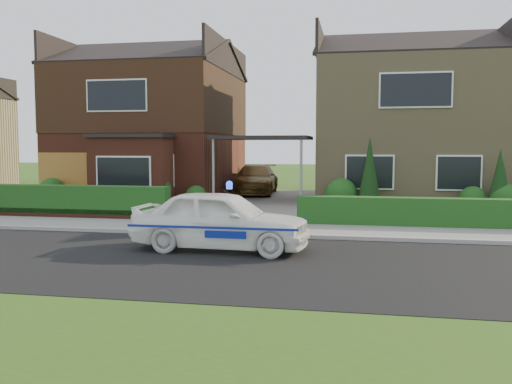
# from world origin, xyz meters

# --- Properties ---
(ground) EXTENTS (120.00, 120.00, 0.00)m
(ground) POSITION_xyz_m (0.00, 0.00, 0.00)
(ground) COLOR #295015
(ground) RESTS_ON ground
(road) EXTENTS (60.00, 6.00, 0.02)m
(road) POSITION_xyz_m (0.00, 0.00, 0.00)
(road) COLOR black
(road) RESTS_ON ground
(kerb) EXTENTS (60.00, 0.16, 0.12)m
(kerb) POSITION_xyz_m (0.00, 3.05, 0.06)
(kerb) COLOR #9E9993
(kerb) RESTS_ON ground
(sidewalk) EXTENTS (60.00, 2.00, 0.10)m
(sidewalk) POSITION_xyz_m (0.00, 4.10, 0.05)
(sidewalk) COLOR slate
(sidewalk) RESTS_ON ground
(grass_verge) EXTENTS (60.00, 4.00, 0.01)m
(grass_verge) POSITION_xyz_m (0.00, -5.00, 0.00)
(grass_verge) COLOR #295015
(grass_verge) RESTS_ON ground
(driveway) EXTENTS (3.80, 12.00, 0.12)m
(driveway) POSITION_xyz_m (0.00, 11.00, 0.06)
(driveway) COLOR #666059
(driveway) RESTS_ON ground
(house_left) EXTENTS (7.50, 9.53, 7.25)m
(house_left) POSITION_xyz_m (-5.78, 13.90, 3.81)
(house_left) COLOR brown
(house_left) RESTS_ON ground
(house_right) EXTENTS (7.50, 8.06, 7.25)m
(house_right) POSITION_xyz_m (5.80, 13.99, 3.66)
(house_right) COLOR #99835E
(house_right) RESTS_ON ground
(carport_link) EXTENTS (3.80, 3.00, 2.77)m
(carport_link) POSITION_xyz_m (0.00, 10.95, 2.66)
(carport_link) COLOR black
(carport_link) RESTS_ON ground
(garage_door) EXTENTS (2.20, 0.10, 2.10)m
(garage_door) POSITION_xyz_m (-8.25, 9.96, 1.05)
(garage_door) COLOR brown
(garage_door) RESTS_ON ground
(dwarf_wall) EXTENTS (7.70, 0.25, 0.36)m
(dwarf_wall) POSITION_xyz_m (-5.80, 5.30, 0.18)
(dwarf_wall) COLOR brown
(dwarf_wall) RESTS_ON ground
(hedge_left) EXTENTS (7.50, 0.55, 0.90)m
(hedge_left) POSITION_xyz_m (-5.80, 5.45, 0.00)
(hedge_left) COLOR #133E17
(hedge_left) RESTS_ON ground
(hedge_right) EXTENTS (7.50, 0.55, 0.80)m
(hedge_right) POSITION_xyz_m (5.80, 5.35, 0.00)
(hedge_right) COLOR #133E17
(hedge_right) RESTS_ON ground
(shrub_left_far) EXTENTS (1.08, 1.08, 1.08)m
(shrub_left_far) POSITION_xyz_m (-8.50, 9.50, 0.54)
(shrub_left_far) COLOR #133E17
(shrub_left_far) RESTS_ON ground
(shrub_left_mid) EXTENTS (1.32, 1.32, 1.32)m
(shrub_left_mid) POSITION_xyz_m (-4.00, 9.30, 0.66)
(shrub_left_mid) COLOR #133E17
(shrub_left_mid) RESTS_ON ground
(shrub_left_near) EXTENTS (0.84, 0.84, 0.84)m
(shrub_left_near) POSITION_xyz_m (-2.40, 9.60, 0.42)
(shrub_left_near) COLOR #133E17
(shrub_left_near) RESTS_ON ground
(shrub_right_near) EXTENTS (1.20, 1.20, 1.20)m
(shrub_right_near) POSITION_xyz_m (3.20, 9.40, 0.60)
(shrub_right_near) COLOR #133E17
(shrub_right_near) RESTS_ON ground
(shrub_right_mid) EXTENTS (0.96, 0.96, 0.96)m
(shrub_right_mid) POSITION_xyz_m (7.80, 9.50, 0.48)
(shrub_right_mid) COLOR #133E17
(shrub_right_mid) RESTS_ON ground
(shrub_right_far) EXTENTS (1.08, 1.08, 1.08)m
(shrub_right_far) POSITION_xyz_m (8.80, 9.20, 0.54)
(shrub_right_far) COLOR #133E17
(shrub_right_far) RESTS_ON ground
(conifer_a) EXTENTS (0.90, 0.90, 2.60)m
(conifer_a) POSITION_xyz_m (4.20, 9.20, 1.30)
(conifer_a) COLOR black
(conifer_a) RESTS_ON ground
(conifer_b) EXTENTS (0.90, 0.90, 2.20)m
(conifer_b) POSITION_xyz_m (8.60, 9.20, 1.10)
(conifer_b) COLOR black
(conifer_b) RESTS_ON ground
(police_car) EXTENTS (3.71, 4.12, 1.54)m
(police_car) POSITION_xyz_m (0.76, 1.20, 0.69)
(police_car) COLOR white
(police_car) RESTS_ON ground
(driveway_car) EXTENTS (2.19, 4.80, 1.36)m
(driveway_car) POSITION_xyz_m (-0.99, 14.50, 0.80)
(driveway_car) COLOR brown
(driveway_car) RESTS_ON driveway
(potted_plant_a) EXTENTS (0.42, 0.36, 0.67)m
(potted_plant_a) POSITION_xyz_m (-9.00, 6.98, 0.34)
(potted_plant_a) COLOR gray
(potted_plant_a) RESTS_ON ground
(potted_plant_b) EXTENTS (0.55, 0.54, 0.78)m
(potted_plant_b) POSITION_xyz_m (-6.71, 7.94, 0.39)
(potted_plant_b) COLOR gray
(potted_plant_b) RESTS_ON ground
(potted_plant_c) EXTENTS (0.46, 0.46, 0.77)m
(potted_plant_c) POSITION_xyz_m (-5.12, 9.00, 0.38)
(potted_plant_c) COLOR gray
(potted_plant_c) RESTS_ON ground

